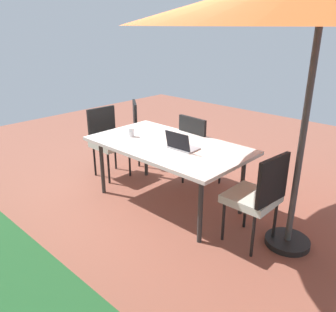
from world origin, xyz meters
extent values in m
cube|color=#935442|center=(0.00, 0.00, -0.01)|extent=(10.00, 10.00, 0.02)
cube|color=silver|center=(0.00, 0.00, 0.75)|extent=(1.90, 1.07, 0.04)
cylinder|color=#333333|center=(-0.80, -0.38, 0.37)|extent=(0.05, 0.05, 0.73)
cylinder|color=#333333|center=(0.80, -0.38, 0.37)|extent=(0.05, 0.05, 0.73)
cylinder|color=#333333|center=(-0.80, 0.38, 0.37)|extent=(0.05, 0.05, 0.73)
cylinder|color=#333333|center=(0.80, 0.38, 0.37)|extent=(0.05, 0.05, 0.73)
cylinder|color=#4C4C4C|center=(-1.47, -0.19, 1.22)|extent=(0.06, 0.06, 2.45)
cylinder|color=black|center=(-1.47, -0.19, 0.03)|extent=(0.44, 0.44, 0.06)
cube|color=silver|center=(0.04, -0.72, 0.49)|extent=(0.46, 0.46, 0.08)
cube|color=black|center=(0.06, -0.51, 0.76)|extent=(0.44, 0.07, 0.45)
cylinder|color=black|center=(-0.15, -0.89, 0.23)|extent=(0.03, 0.03, 0.45)
cylinder|color=black|center=(0.21, -0.91, 0.23)|extent=(0.03, 0.03, 0.45)
cylinder|color=black|center=(-0.12, -0.53, 0.23)|extent=(0.03, 0.03, 0.45)
cylinder|color=black|center=(0.23, -0.55, 0.23)|extent=(0.03, 0.03, 0.45)
cube|color=silver|center=(-1.15, 0.03, 0.49)|extent=(0.46, 0.46, 0.08)
cube|color=black|center=(-1.36, 0.05, 0.76)|extent=(0.08, 0.44, 0.45)
cylinder|color=black|center=(-0.99, -0.17, 0.23)|extent=(0.03, 0.03, 0.45)
cylinder|color=black|center=(-0.95, 0.19, 0.23)|extent=(0.03, 0.03, 0.45)
cylinder|color=black|center=(-1.34, -0.13, 0.23)|extent=(0.03, 0.03, 0.45)
cylinder|color=black|center=(-1.31, 0.23, 0.23)|extent=(0.03, 0.03, 0.45)
cube|color=silver|center=(1.14, -0.04, 0.49)|extent=(0.46, 0.46, 0.08)
cube|color=black|center=(1.35, -0.05, 0.76)|extent=(0.07, 0.44, 0.45)
cylinder|color=black|center=(0.98, 0.16, 0.23)|extent=(0.03, 0.03, 0.45)
cylinder|color=black|center=(0.95, -0.20, 0.23)|extent=(0.03, 0.03, 0.45)
cylinder|color=black|center=(1.34, 0.13, 0.23)|extent=(0.03, 0.03, 0.45)
cylinder|color=black|center=(1.31, -0.23, 0.23)|extent=(0.03, 0.03, 0.45)
cube|color=silver|center=(1.15, -0.79, 0.49)|extent=(0.46, 0.46, 0.08)
cube|color=black|center=(1.28, -0.62, 0.76)|extent=(0.37, 0.30, 0.45)
cylinder|color=black|center=(0.90, -0.82, 0.23)|extent=(0.03, 0.03, 0.45)
cylinder|color=black|center=(1.18, -1.04, 0.23)|extent=(0.03, 0.03, 0.45)
cylinder|color=black|center=(1.12, -0.54, 0.23)|extent=(0.03, 0.03, 0.45)
cylinder|color=black|center=(1.41, -0.76, 0.23)|extent=(0.03, 0.03, 0.45)
cube|color=#B7B7BC|center=(-0.24, 0.00, 0.78)|extent=(0.33, 0.23, 0.02)
cube|color=black|center=(-0.25, 0.11, 0.89)|extent=(0.32, 0.06, 0.20)
cylinder|color=white|center=(0.52, 0.11, 0.83)|extent=(0.07, 0.07, 0.11)
camera|label=1|loc=(-2.59, 2.75, 2.08)|focal=36.60mm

